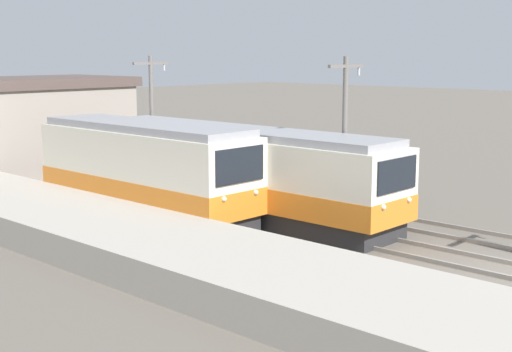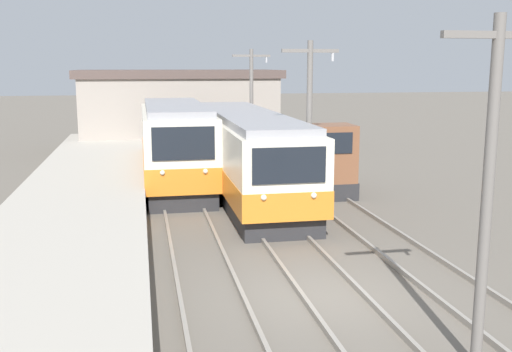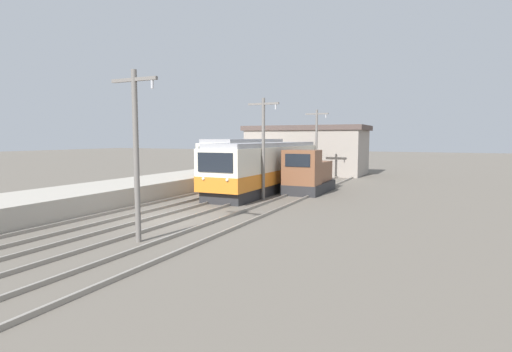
# 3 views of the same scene
# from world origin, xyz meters

# --- Properties ---
(ground_plane) EXTENTS (200.00, 200.00, 0.00)m
(ground_plane) POSITION_xyz_m (0.00, 0.00, 0.00)
(ground_plane) COLOR #665E54
(platform_left) EXTENTS (4.50, 54.00, 1.01)m
(platform_left) POSITION_xyz_m (-6.25, 0.00, 0.50)
(platform_left) COLOR #ADA599
(platform_left) RESTS_ON ground
(track_left) EXTENTS (1.54, 60.00, 0.14)m
(track_left) POSITION_xyz_m (-2.60, 0.00, 0.07)
(track_left) COLOR gray
(track_left) RESTS_ON ground
(track_center) EXTENTS (1.54, 60.00, 0.14)m
(track_center) POSITION_xyz_m (0.20, 0.00, 0.07)
(track_center) COLOR gray
(track_center) RESTS_ON ground
(track_right) EXTENTS (1.54, 60.00, 0.14)m
(track_right) POSITION_xyz_m (3.20, 0.00, 0.07)
(track_right) COLOR gray
(track_right) RESTS_ON ground
(commuter_train_left) EXTENTS (2.84, 10.18, 3.69)m
(commuter_train_left) POSITION_xyz_m (-2.60, 13.55, 1.72)
(commuter_train_left) COLOR #28282B
(commuter_train_left) RESTS_ON ground
(commuter_train_center) EXTENTS (2.84, 14.65, 3.45)m
(commuter_train_center) POSITION_xyz_m (0.20, 11.46, 1.61)
(commuter_train_center) COLOR #28282B
(commuter_train_center) RESTS_ON ground
(shunting_locomotive) EXTENTS (2.40, 5.13, 3.00)m
(shunting_locomotive) POSITION_xyz_m (3.20, 11.64, 1.21)
(shunting_locomotive) COLOR #28282B
(shunting_locomotive) RESTS_ON ground
(catenary_mast_near) EXTENTS (2.00, 0.20, 6.18)m
(catenary_mast_near) POSITION_xyz_m (1.71, -3.70, 3.40)
(catenary_mast_near) COLOR slate
(catenary_mast_near) RESTS_ON ground
(catenary_mast_mid) EXTENTS (2.00, 0.20, 6.18)m
(catenary_mast_mid) POSITION_xyz_m (1.71, 7.36, 3.40)
(catenary_mast_mid) COLOR slate
(catenary_mast_mid) RESTS_ON ground
(catenary_mast_far) EXTENTS (2.00, 0.20, 6.18)m
(catenary_mast_far) POSITION_xyz_m (1.71, 18.43, 3.40)
(catenary_mast_far) COLOR slate
(catenary_mast_far) RESTS_ON ground
(station_building) EXTENTS (12.60, 6.30, 5.05)m
(station_building) POSITION_xyz_m (-1.64, 26.00, 2.55)
(station_building) COLOR gray
(station_building) RESTS_ON ground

